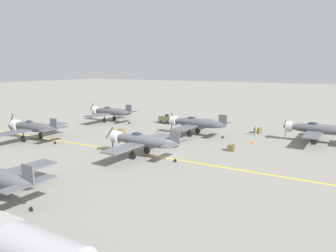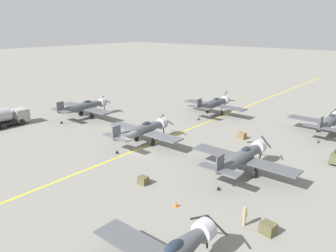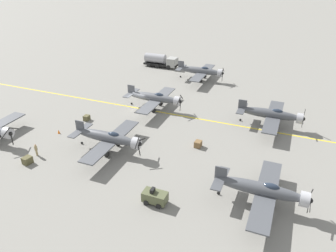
{
  "view_description": "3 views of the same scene",
  "coord_description": "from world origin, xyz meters",
  "px_view_note": "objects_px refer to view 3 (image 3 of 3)",
  "views": [
    {
      "loc": [
        -32.54,
        -19.38,
        10.75
      ],
      "look_at": [
        8.2,
        4.72,
        2.22
      ],
      "focal_mm": 35.0,
      "sensor_mm": 36.0,
      "label": 1
    },
    {
      "loc": [
        28.45,
        -26.84,
        15.48
      ],
      "look_at": [
        -0.22,
        7.46,
        1.63
      ],
      "focal_mm": 35.0,
      "sensor_mm": 36.0,
      "label": 2
    },
    {
      "loc": [
        45.75,
        24.41,
        23.47
      ],
      "look_at": [
        9.44,
        9.56,
        2.95
      ],
      "focal_mm": 35.0,
      "sensor_mm": 36.0,
      "label": 3
    }
  ],
  "objects_px": {
    "supply_crate_by_tanker": "(27,160)",
    "supply_crate_mid_lane": "(87,118)",
    "tow_tractor": "(155,197)",
    "airplane_far_right": "(263,190)",
    "airplane_mid_left": "(201,71)",
    "airplane_mid_right": "(109,138)",
    "traffic_cone": "(59,132)",
    "airplane_far_center": "(272,114)",
    "fuel_tanker": "(161,61)",
    "supply_crate_outboard": "(198,144)",
    "airplane_mid_center": "(155,98)",
    "ground_crew_walking": "(36,149)"
  },
  "relations": [
    {
      "from": "fuel_tanker",
      "to": "supply_crate_by_tanker",
      "type": "bearing_deg",
      "value": 0.6
    },
    {
      "from": "fuel_tanker",
      "to": "supply_crate_outboard",
      "type": "xyz_separation_m",
      "value": [
        31.57,
        19.23,
        -1.08
      ]
    },
    {
      "from": "airplane_mid_right",
      "to": "fuel_tanker",
      "type": "distance_m",
      "value": 38.02
    },
    {
      "from": "supply_crate_outboard",
      "to": "airplane_far_right",
      "type": "bearing_deg",
      "value": 47.73
    },
    {
      "from": "airplane_mid_center",
      "to": "ground_crew_walking",
      "type": "height_order",
      "value": "airplane_mid_center"
    },
    {
      "from": "airplane_far_right",
      "to": "supply_crate_by_tanker",
      "type": "bearing_deg",
      "value": -74.46
    },
    {
      "from": "airplane_mid_right",
      "to": "supply_crate_by_tanker",
      "type": "xyz_separation_m",
      "value": [
        6.6,
        -8.09,
        -1.55
      ]
    },
    {
      "from": "airplane_mid_right",
      "to": "supply_crate_outboard",
      "type": "relative_size",
      "value": 11.51
    },
    {
      "from": "airplane_mid_center",
      "to": "traffic_cone",
      "type": "height_order",
      "value": "airplane_mid_center"
    },
    {
      "from": "airplane_far_right",
      "to": "ground_crew_walking",
      "type": "xyz_separation_m",
      "value": [
        1.3,
        -28.74,
        -1.08
      ]
    },
    {
      "from": "airplane_mid_center",
      "to": "airplane_far_right",
      "type": "bearing_deg",
      "value": 31.38
    },
    {
      "from": "supply_crate_mid_lane",
      "to": "traffic_cone",
      "type": "relative_size",
      "value": 1.75
    },
    {
      "from": "supply_crate_mid_lane",
      "to": "traffic_cone",
      "type": "xyz_separation_m",
      "value": [
        5.27,
        -1.28,
        -0.13
      ]
    },
    {
      "from": "airplane_mid_center",
      "to": "supply_crate_by_tanker",
      "type": "distance_m",
      "value": 22.92
    },
    {
      "from": "supply_crate_mid_lane",
      "to": "supply_crate_outboard",
      "type": "distance_m",
      "value": 19.02
    },
    {
      "from": "airplane_mid_center",
      "to": "fuel_tanker",
      "type": "height_order",
      "value": "airplane_mid_center"
    },
    {
      "from": "tow_tractor",
      "to": "supply_crate_mid_lane",
      "type": "bearing_deg",
      "value": -127.25
    },
    {
      "from": "airplane_far_center",
      "to": "tow_tractor",
      "type": "xyz_separation_m",
      "value": [
        22.9,
        -9.17,
        -1.22
      ]
    },
    {
      "from": "ground_crew_walking",
      "to": "supply_crate_by_tanker",
      "type": "distance_m",
      "value": 1.99
    },
    {
      "from": "airplane_mid_left",
      "to": "ground_crew_walking",
      "type": "bearing_deg",
      "value": -29.5
    },
    {
      "from": "airplane_mid_right",
      "to": "traffic_cone",
      "type": "relative_size",
      "value": 21.82
    },
    {
      "from": "tow_tractor",
      "to": "airplane_mid_left",
      "type": "bearing_deg",
      "value": -169.9
    },
    {
      "from": "airplane_mid_center",
      "to": "supply_crate_outboard",
      "type": "relative_size",
      "value": 11.51
    },
    {
      "from": "supply_crate_by_tanker",
      "to": "supply_crate_mid_lane",
      "type": "bearing_deg",
      "value": -179.06
    },
    {
      "from": "fuel_tanker",
      "to": "ground_crew_walking",
      "type": "relative_size",
      "value": 4.69
    },
    {
      "from": "supply_crate_mid_lane",
      "to": "tow_tractor",
      "type": "bearing_deg",
      "value": 52.75
    },
    {
      "from": "supply_crate_by_tanker",
      "to": "supply_crate_mid_lane",
      "type": "relative_size",
      "value": 1.15
    },
    {
      "from": "airplane_mid_left",
      "to": "supply_crate_outboard",
      "type": "distance_m",
      "value": 27.35
    },
    {
      "from": "supply_crate_outboard",
      "to": "airplane_mid_left",
      "type": "bearing_deg",
      "value": -163.65
    },
    {
      "from": "tow_tractor",
      "to": "supply_crate_mid_lane",
      "type": "distance_m",
      "value": 22.92
    },
    {
      "from": "ground_crew_walking",
      "to": "traffic_cone",
      "type": "xyz_separation_m",
      "value": [
        -6.0,
        -1.29,
        -0.66
      ]
    },
    {
      "from": "airplane_mid_center",
      "to": "ground_crew_walking",
      "type": "bearing_deg",
      "value": -40.1
    },
    {
      "from": "supply_crate_mid_lane",
      "to": "traffic_cone",
      "type": "bearing_deg",
      "value": -13.7
    },
    {
      "from": "airplane_far_center",
      "to": "traffic_cone",
      "type": "distance_m",
      "value": 32.11
    },
    {
      "from": "tow_tractor",
      "to": "supply_crate_by_tanker",
      "type": "distance_m",
      "value": 18.04
    },
    {
      "from": "airplane_far_right",
      "to": "airplane_mid_left",
      "type": "bearing_deg",
      "value": -144.46
    },
    {
      "from": "airplane_mid_right",
      "to": "supply_crate_by_tanker",
      "type": "height_order",
      "value": "airplane_mid_right"
    },
    {
      "from": "fuel_tanker",
      "to": "supply_crate_outboard",
      "type": "relative_size",
      "value": 7.67
    },
    {
      "from": "airplane_mid_left",
      "to": "tow_tractor",
      "type": "relative_size",
      "value": 4.62
    },
    {
      "from": "airplane_mid_right",
      "to": "ground_crew_walking",
      "type": "xyz_separation_m",
      "value": [
        4.68,
        -8.31,
        -1.08
      ]
    },
    {
      "from": "fuel_tanker",
      "to": "tow_tractor",
      "type": "xyz_separation_m",
      "value": [
        44.33,
        18.48,
        -0.72
      ]
    },
    {
      "from": "airplane_mid_right",
      "to": "supply_crate_by_tanker",
      "type": "bearing_deg",
      "value": -59.16
    },
    {
      "from": "airplane_mid_center",
      "to": "fuel_tanker",
      "type": "xyz_separation_m",
      "value": [
        -22.27,
        -8.57,
        -0.5
      ]
    },
    {
      "from": "airplane_far_center",
      "to": "fuel_tanker",
      "type": "relative_size",
      "value": 1.5
    },
    {
      "from": "supply_crate_by_tanker",
      "to": "airplane_far_center",
      "type": "bearing_deg",
      "value": 129.24
    },
    {
      "from": "ground_crew_walking",
      "to": "supply_crate_mid_lane",
      "type": "height_order",
      "value": "ground_crew_walking"
    },
    {
      "from": "traffic_cone",
      "to": "airplane_mid_right",
      "type": "bearing_deg",
      "value": 82.2
    },
    {
      "from": "ground_crew_walking",
      "to": "traffic_cone",
      "type": "relative_size",
      "value": 3.1
    },
    {
      "from": "airplane_mid_center",
      "to": "airplane_far_center",
      "type": "height_order",
      "value": "airplane_far_center"
    },
    {
      "from": "tow_tractor",
      "to": "supply_crate_outboard",
      "type": "relative_size",
      "value": 2.49
    }
  ]
}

